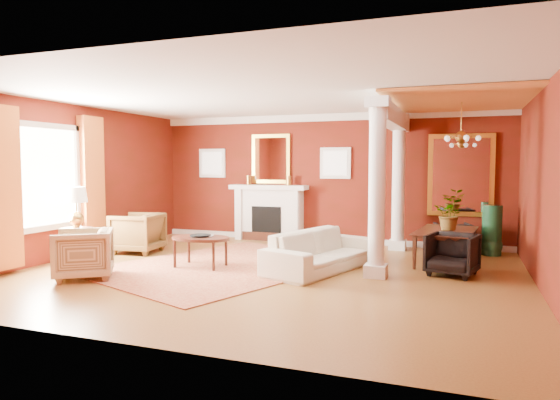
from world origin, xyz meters
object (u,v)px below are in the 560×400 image
at_px(armchair_leopard, 137,231).
at_px(coffee_table, 201,239).
at_px(armchair_stripe, 83,252).
at_px(side_table, 76,213).
at_px(sofa, 321,244).
at_px(dining_table, 448,237).

distance_m(armchair_leopard, coffee_table, 2.08).
relative_size(armchair_stripe, coffee_table, 0.80).
height_order(armchair_stripe, side_table, side_table).
bearing_deg(armchair_leopard, sofa, 78.31).
xyz_separation_m(armchair_leopard, dining_table, (5.87, 1.00, 0.03)).
bearing_deg(coffee_table, side_table, -168.50).
xyz_separation_m(armchair_leopard, side_table, (-0.35, -1.29, 0.47)).
bearing_deg(side_table, dining_table, 20.20).
relative_size(sofa, dining_table, 1.33).
distance_m(coffee_table, side_table, 2.33).
relative_size(sofa, coffee_table, 2.13).
bearing_deg(dining_table, armchair_leopard, 106.02).
bearing_deg(coffee_table, sofa, 13.54).
distance_m(coffee_table, dining_table, 4.37).
height_order(coffee_table, side_table, side_table).
xyz_separation_m(armchair_stripe, side_table, (-0.97, 0.92, 0.48)).
bearing_deg(armchair_leopard, dining_table, 93.07).
relative_size(side_table, dining_table, 0.81).
bearing_deg(armchair_leopard, armchair_stripe, 9.12).
xyz_separation_m(sofa, dining_table, (1.97, 1.35, 0.03)).
bearing_deg(sofa, dining_table, -38.00).
height_order(sofa, side_table, side_table).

